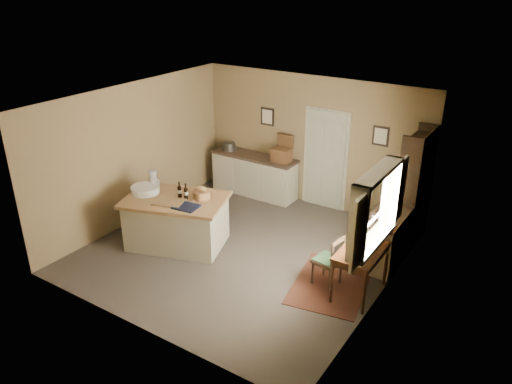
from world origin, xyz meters
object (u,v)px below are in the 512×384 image
writing_desk (361,255)px  desk_chair (327,261)px  shelving_unit (417,188)px  right_cabinet (384,239)px  work_island (176,220)px  sideboard (255,174)px

writing_desk → desk_chair: 0.58m
writing_desk → shelving_unit: shelving_unit is taller
shelving_unit → writing_desk: bearing=-94.3°
right_cabinet → work_island: bearing=-157.4°
writing_desk → desk_chair: bearing=-176.6°
writing_desk → shelving_unit: (0.15, 2.08, 0.38)m
sideboard → writing_desk: bearing=-33.9°
work_island → sideboard: (-0.05, 2.63, -0.00)m
work_island → shelving_unit: shelving_unit is taller
work_island → sideboard: work_island is taller
writing_desk → right_cabinet: 1.06m
sideboard → right_cabinet: sideboard is taller
desk_chair → right_cabinet: size_ratio=0.80×
sideboard → right_cabinet: 3.61m
desk_chair → shelving_unit: (0.68, 2.11, 0.63)m
sideboard → writing_desk: (3.39, -2.28, 0.19)m
desk_chair → work_island: bearing=-165.0°
sideboard → writing_desk: 4.09m
work_island → desk_chair: (2.82, 0.32, -0.06)m
writing_desk → sideboard: bearing=146.1°
work_island → writing_desk: size_ratio=2.11×
work_island → sideboard: size_ratio=1.04×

